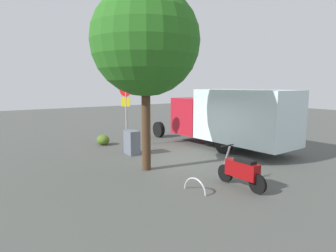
{
  "coord_description": "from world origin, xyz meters",
  "views": [
    {
      "loc": [
        -8.95,
        7.0,
        3.06
      ],
      "look_at": [
        1.05,
        -0.09,
        1.31
      ],
      "focal_mm": 31.07,
      "sensor_mm": 36.0,
      "label": 1
    }
  ],
  "objects_px": {
    "motorcycle": "(242,171)",
    "street_tree": "(145,42)",
    "bike_rack_hoop": "(195,192)",
    "stop_sign": "(126,103)",
    "box_truck_near": "(229,116)",
    "utility_cabinet": "(132,142)"
  },
  "relations": [
    {
      "from": "motorcycle",
      "to": "street_tree",
      "type": "relative_size",
      "value": 0.28
    },
    {
      "from": "bike_rack_hoop",
      "to": "stop_sign",
      "type": "bearing_deg",
      "value": -10.94
    },
    {
      "from": "box_truck_near",
      "to": "stop_sign",
      "type": "height_order",
      "value": "stop_sign"
    },
    {
      "from": "motorcycle",
      "to": "street_tree",
      "type": "distance_m",
      "value": 5.31
    },
    {
      "from": "box_truck_near",
      "to": "bike_rack_hoop",
      "type": "height_order",
      "value": "box_truck_near"
    },
    {
      "from": "street_tree",
      "to": "bike_rack_hoop",
      "type": "distance_m",
      "value": 5.26
    },
    {
      "from": "box_truck_near",
      "to": "bike_rack_hoop",
      "type": "relative_size",
      "value": 9.72
    },
    {
      "from": "street_tree",
      "to": "bike_rack_hoop",
      "type": "height_order",
      "value": "street_tree"
    },
    {
      "from": "utility_cabinet",
      "to": "motorcycle",
      "type": "bearing_deg",
      "value": -173.6
    },
    {
      "from": "motorcycle",
      "to": "bike_rack_hoop",
      "type": "bearing_deg",
      "value": 69.61
    },
    {
      "from": "box_truck_near",
      "to": "motorcycle",
      "type": "xyz_separation_m",
      "value": [
        -4.04,
        3.75,
        -1.07
      ]
    },
    {
      "from": "bike_rack_hoop",
      "to": "utility_cabinet",
      "type": "bearing_deg",
      "value": -8.14
    },
    {
      "from": "box_truck_near",
      "to": "utility_cabinet",
      "type": "xyz_separation_m",
      "value": [
        1.63,
        4.38,
        -1.06
      ]
    },
    {
      "from": "stop_sign",
      "to": "street_tree",
      "type": "distance_m",
      "value": 4.85
    },
    {
      "from": "box_truck_near",
      "to": "bike_rack_hoop",
      "type": "bearing_deg",
      "value": 122.97
    },
    {
      "from": "motorcycle",
      "to": "utility_cabinet",
      "type": "relative_size",
      "value": 1.72
    },
    {
      "from": "bike_rack_hoop",
      "to": "box_truck_near",
      "type": "bearing_deg",
      "value": -55.56
    },
    {
      "from": "box_truck_near",
      "to": "utility_cabinet",
      "type": "relative_size",
      "value": 7.84
    },
    {
      "from": "box_truck_near",
      "to": "motorcycle",
      "type": "height_order",
      "value": "box_truck_near"
    },
    {
      "from": "bike_rack_hoop",
      "to": "street_tree",
      "type": "bearing_deg",
      "value": -0.49
    },
    {
      "from": "street_tree",
      "to": "utility_cabinet",
      "type": "height_order",
      "value": "street_tree"
    },
    {
      "from": "utility_cabinet",
      "to": "bike_rack_hoop",
      "type": "relative_size",
      "value": 1.24
    }
  ]
}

